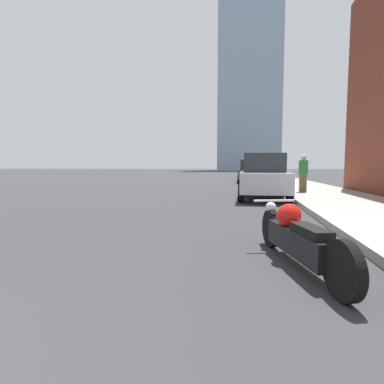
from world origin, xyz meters
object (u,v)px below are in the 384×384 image
motorcycle (296,237)px  parked_car_green (250,172)px  parked_car_blue (248,170)px  parked_car_silver (263,177)px  parked_car_yellow (249,171)px  pedestrian (303,173)px

motorcycle → parked_car_green: size_ratio=0.54×
parked_car_blue → parked_car_silver: bearing=-95.4°
motorcycle → parked_car_yellow: size_ratio=0.56×
motorcycle → parked_car_yellow: parked_car_yellow is taller
parked_car_blue → motorcycle: bearing=-95.5°
parked_car_silver → parked_car_blue: 37.84m
pedestrian → motorcycle: bearing=-100.6°
motorcycle → parked_car_yellow: (-0.27, 33.34, 0.44)m
parked_car_green → parked_car_blue: (0.01, 25.52, -0.06)m
motorcycle → parked_car_blue: 45.80m
motorcycle → pedestrian: 10.03m
parked_car_yellow → pedestrian: bearing=-80.6°
motorcycle → parked_car_yellow: 33.34m
parked_car_green → parked_car_yellow: bearing=92.1°
motorcycle → parked_car_green: 20.28m
parked_car_yellow → pedestrian: (2.11, -23.49, 0.16)m
parked_car_silver → parked_car_yellow: 25.39m
motorcycle → parked_car_silver: (0.04, 7.95, 0.48)m
parked_car_silver → parked_car_green: bearing=91.6°
parked_car_blue → parked_car_green: bearing=-95.9°
parked_car_silver → parked_car_yellow: (-0.31, 25.38, -0.04)m
parked_car_silver → parked_car_blue: (-0.32, 37.84, -0.04)m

